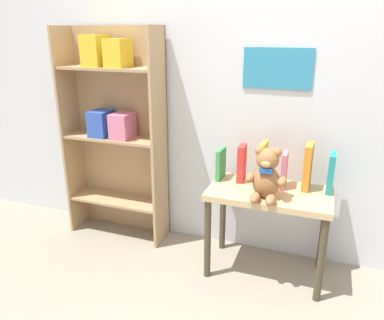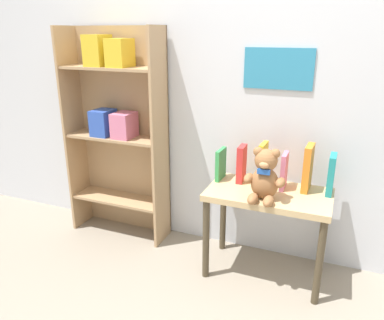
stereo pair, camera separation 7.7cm
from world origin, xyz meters
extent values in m
cube|color=silver|center=(0.00, 1.29, 1.25)|extent=(4.80, 0.06, 2.50)
cube|color=teal|center=(0.15, 1.26, 1.20)|extent=(0.40, 0.01, 0.23)
cube|color=tan|center=(-1.23, 1.13, 0.72)|extent=(0.02, 0.23, 1.44)
cube|color=tan|center=(-0.55, 1.13, 0.72)|extent=(0.02, 0.23, 1.44)
cube|color=tan|center=(-0.89, 1.24, 0.72)|extent=(0.70, 0.02, 1.44)
cube|color=tan|center=(-0.89, 1.13, 0.26)|extent=(0.66, 0.21, 0.02)
cube|color=tan|center=(-0.89, 1.13, 0.72)|extent=(0.66, 0.21, 0.02)
cube|color=tan|center=(-0.89, 1.13, 1.18)|extent=(0.66, 0.21, 0.02)
cube|color=gold|center=(-0.97, 1.12, 1.28)|extent=(0.13, 0.16, 0.20)
cube|color=gold|center=(-0.81, 1.12, 1.27)|extent=(0.13, 0.16, 0.17)
cube|color=#2D51B7|center=(-0.97, 1.12, 0.81)|extent=(0.13, 0.16, 0.17)
cube|color=#D17093|center=(-0.81, 1.12, 0.81)|extent=(0.13, 0.16, 0.17)
cube|color=tan|center=(0.19, 1.01, 0.52)|extent=(0.69, 0.39, 0.04)
cylinder|color=#453A29|center=(-0.13, 0.85, 0.25)|extent=(0.04, 0.04, 0.50)
cylinder|color=#453A29|center=(0.51, 0.85, 0.25)|extent=(0.04, 0.04, 0.50)
cylinder|color=#453A29|center=(-0.13, 1.18, 0.25)|extent=(0.04, 0.04, 0.50)
cylinder|color=#453A29|center=(0.51, 1.18, 0.25)|extent=(0.04, 0.04, 0.50)
ellipsoid|color=#99663D|center=(0.18, 0.91, 0.63)|extent=(0.15, 0.11, 0.18)
sphere|color=#99663D|center=(0.18, 0.91, 0.76)|extent=(0.12, 0.12, 0.12)
sphere|color=#99663D|center=(0.13, 0.91, 0.80)|extent=(0.05, 0.05, 0.05)
sphere|color=#99663D|center=(0.23, 0.91, 0.80)|extent=(0.05, 0.05, 0.05)
ellipsoid|color=tan|center=(0.18, 0.86, 0.75)|extent=(0.05, 0.04, 0.04)
ellipsoid|color=#99663D|center=(0.09, 0.90, 0.65)|extent=(0.05, 0.10, 0.05)
ellipsoid|color=#99663D|center=(0.26, 0.90, 0.65)|extent=(0.05, 0.10, 0.05)
ellipsoid|color=#99663D|center=(0.14, 0.83, 0.57)|extent=(0.05, 0.11, 0.05)
ellipsoid|color=#99663D|center=(0.22, 0.83, 0.57)|extent=(0.05, 0.11, 0.05)
cube|color=#2356B2|center=(0.18, 0.87, 0.71)|extent=(0.07, 0.02, 0.03)
cube|color=#33934C|center=(-0.13, 1.10, 0.63)|extent=(0.03, 0.13, 0.19)
cube|color=red|center=(0.00, 1.11, 0.65)|extent=(0.04, 0.11, 0.22)
cube|color=gold|center=(0.13, 1.10, 0.67)|extent=(0.03, 0.13, 0.26)
cube|color=#D17093|center=(0.25, 1.10, 0.64)|extent=(0.03, 0.13, 0.21)
cube|color=orange|center=(0.38, 1.12, 0.67)|extent=(0.04, 0.15, 0.27)
cube|color=teal|center=(0.51, 1.12, 0.65)|extent=(0.04, 0.13, 0.23)
camera|label=1|loc=(0.45, -0.98, 1.40)|focal=35.00mm
camera|label=2|loc=(0.52, -0.95, 1.40)|focal=35.00mm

